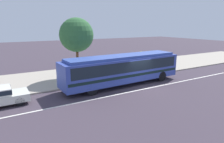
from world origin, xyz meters
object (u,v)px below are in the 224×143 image
transit_bus (123,68)px  pedestrian_walking_along_curb (133,65)px  bus_stop_sign (141,60)px  street_tree_near_stop (76,35)px  pedestrian_waiting_near_sign (125,65)px

transit_bus → pedestrian_walking_along_curb: size_ratio=7.10×
bus_stop_sign → street_tree_near_stop: 7.43m
pedestrian_waiting_near_sign → street_tree_near_stop: size_ratio=0.28×
pedestrian_walking_along_curb → street_tree_near_stop: street_tree_near_stop is taller
pedestrian_walking_along_curb → street_tree_near_stop: 7.11m
pedestrian_walking_along_curb → bus_stop_sign: (0.34, -1.08, 0.69)m
transit_bus → bus_stop_sign: bearing=26.0°
bus_stop_sign → street_tree_near_stop: size_ratio=0.42×
transit_bus → street_tree_near_stop: 6.01m
pedestrian_walking_along_curb → bus_stop_sign: bus_stop_sign is taller
street_tree_near_stop → pedestrian_walking_along_curb: bearing=-15.4°
bus_stop_sign → street_tree_near_stop: street_tree_near_stop is taller
transit_bus → street_tree_near_stop: size_ratio=1.93×
pedestrian_waiting_near_sign → pedestrian_walking_along_curb: 0.88m
transit_bus → pedestrian_waiting_near_sign: transit_bus is taller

